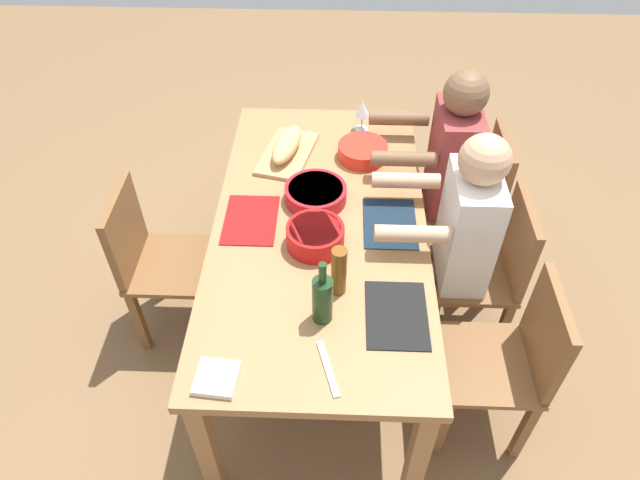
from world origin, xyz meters
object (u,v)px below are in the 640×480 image
object	(u,v)px
chair_far_center	(489,267)
serving_bowl_salad	(363,150)
chair_near_center	(154,258)
wine_bottle	(322,299)
serving_bowl_greens	(316,193)
wine_glass	(362,110)
bread_loaf	(287,144)
serving_bowl_pasta	(315,235)
beer_bottle	(339,271)
chair_far_left	(472,197)
cutting_board	(287,154)
chair_far_right	(510,358)
dining_table	(320,235)
diner_far_left	(443,163)
napkin_stack	(216,378)
diner_far_center	(457,233)

from	to	relation	value
chair_far_center	serving_bowl_salad	bearing A→B (deg)	-128.96
chair_near_center	wine_bottle	bearing A→B (deg)	57.50
serving_bowl_greens	wine_glass	size ratio (longest dim) A/B	1.69
bread_loaf	wine_glass	xyz separation A→B (m)	(-0.24, 0.37, 0.05)
serving_bowl_pasta	beer_bottle	world-z (taller)	beer_bottle
chair_far_left	cutting_board	bearing A→B (deg)	-88.97
serving_bowl_pasta	wine_glass	bearing A→B (deg)	166.58
beer_bottle	cutting_board	bearing A→B (deg)	-162.99
serving_bowl_pasta	bread_loaf	distance (m)	0.64
chair_near_center	chair_far_right	world-z (taller)	same
dining_table	wine_glass	world-z (taller)	wine_glass
bread_loaf	serving_bowl_salad	bearing A→B (deg)	89.73
serving_bowl_greens	bread_loaf	bearing A→B (deg)	-155.16
chair_far_right	diner_far_left	bearing A→B (deg)	-169.59
dining_table	serving_bowl_pasta	size ratio (longest dim) A/B	7.50
wine_bottle	beer_bottle	bearing A→B (deg)	156.61
bread_loaf	wine_glass	distance (m)	0.45
dining_table	bread_loaf	xyz separation A→B (m)	(-0.48, -0.18, 0.15)
dining_table	napkin_stack	size ratio (longest dim) A/B	12.97
serving_bowl_greens	serving_bowl_salad	bearing A→B (deg)	146.95
serving_bowl_pasta	beer_bottle	bearing A→B (deg)	21.87
chair_far_left	diner_far_left	size ratio (longest dim) A/B	0.71
chair_far_center	beer_bottle	distance (m)	0.88
chair_near_center	wine_glass	xyz separation A→B (m)	(-0.73, 0.98, 0.37)
chair_far_right	serving_bowl_greens	distance (m)	1.08
chair_far_left	bread_loaf	bearing A→B (deg)	-88.97
dining_table	serving_bowl_greens	bearing A→B (deg)	-170.26
serving_bowl_salad	wine_glass	size ratio (longest dim) A/B	1.47
diner_far_left	cutting_board	world-z (taller)	diner_far_left
serving_bowl_pasta	wine_bottle	world-z (taller)	wine_bottle
napkin_stack	serving_bowl_greens	bearing A→B (deg)	162.60
diner_far_left	diner_far_center	bearing A→B (deg)	0.00
beer_bottle	napkin_stack	bearing A→B (deg)	-44.60
chair_far_center	chair_near_center	bearing A→B (deg)	-90.00
dining_table	cutting_board	xyz separation A→B (m)	(-0.48, -0.18, 0.09)
serving_bowl_pasta	cutting_board	bearing A→B (deg)	-165.01
serving_bowl_greens	beer_bottle	bearing A→B (deg)	11.68
cutting_board	dining_table	bearing A→B (deg)	20.54
chair_near_center	serving_bowl_pasta	bearing A→B (deg)	79.87
serving_bowl_salad	cutting_board	distance (m)	0.37
cutting_board	wine_glass	xyz separation A→B (m)	(-0.24, 0.37, 0.11)
dining_table	serving_bowl_greens	xyz separation A→B (m)	(-0.15, -0.03, 0.12)
wine_glass	dining_table	bearing A→B (deg)	-14.78
diner_far_left	chair_far_center	bearing A→B (deg)	20.18
chair_far_right	serving_bowl_greens	world-z (taller)	chair_far_right
napkin_stack	diner_far_center	bearing A→B (deg)	130.81
diner_far_center	chair_far_left	bearing A→B (deg)	159.82
napkin_stack	cutting_board	bearing A→B (deg)	173.75
chair_far_right	diner_far_center	world-z (taller)	diner_far_center
serving_bowl_salad	serving_bowl_greens	size ratio (longest dim) A/B	0.87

